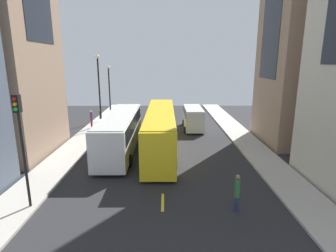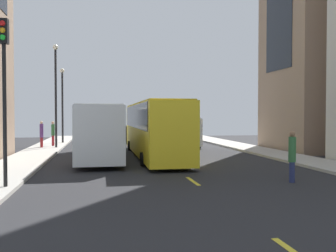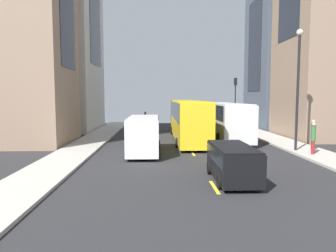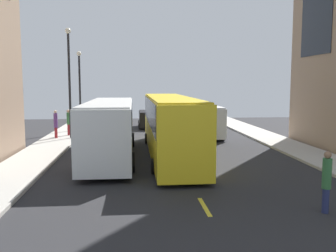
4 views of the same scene
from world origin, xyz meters
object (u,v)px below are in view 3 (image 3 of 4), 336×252
at_px(pedestrian_walking_far, 145,119).
at_px(traffic_light_near_corner, 235,93).
at_px(pedestrian_crossing_mid, 313,134).
at_px(pedestrian_waiting_curb, 313,137).
at_px(city_bus_white, 225,117).
at_px(delivery_van_white, 144,132).
at_px(streetcar_yellow, 187,117).
at_px(car_black_0, 233,160).

bearing_deg(pedestrian_walking_far, traffic_light_near_corner, -101.38).
height_order(pedestrian_crossing_mid, pedestrian_walking_far, pedestrian_crossing_mid).
relative_size(pedestrian_waiting_curb, pedestrian_walking_far, 1.00).
bearing_deg(traffic_light_near_corner, pedestrian_walking_far, -1.84).
distance_m(pedestrian_walking_far, traffic_light_near_corner, 11.70).
distance_m(city_bus_white, pedestrian_walking_far, 12.83).
xyz_separation_m(city_bus_white, delivery_van_white, (7.27, 7.90, -0.49)).
relative_size(pedestrian_crossing_mid, traffic_light_near_corner, 0.35).
height_order(delivery_van_white, pedestrian_crossing_mid, delivery_van_white).
xyz_separation_m(pedestrian_crossing_mid, traffic_light_near_corner, (1.27, -17.39, 3.07)).
distance_m(streetcar_yellow, pedestrian_waiting_curb, 11.47).
bearing_deg(streetcar_yellow, pedestrian_walking_far, -67.98).
height_order(pedestrian_crossing_mid, traffic_light_near_corner, traffic_light_near_corner).
bearing_deg(city_bus_white, delivery_van_white, 47.37).
height_order(city_bus_white, delivery_van_white, city_bus_white).
distance_m(streetcar_yellow, pedestrian_crossing_mid, 10.93).
bearing_deg(traffic_light_near_corner, car_black_0, 75.86).
distance_m(delivery_van_white, traffic_light_near_corner, 20.86).
bearing_deg(pedestrian_walking_far, pedestrian_waiting_curb, -158.08).
xyz_separation_m(pedestrian_crossing_mid, pedestrian_walking_far, (12.50, -17.75, -0.17)).
distance_m(streetcar_yellow, pedestrian_walking_far, 11.46).
bearing_deg(pedestrian_crossing_mid, pedestrian_waiting_curb, -161.14).
bearing_deg(pedestrian_waiting_curb, delivery_van_white, 34.38).
relative_size(city_bus_white, traffic_light_near_corner, 1.95).
xyz_separation_m(pedestrian_waiting_curb, traffic_light_near_corner, (0.54, -18.88, 3.08)).
xyz_separation_m(delivery_van_white, pedestrian_waiting_curb, (-11.23, 1.20, -0.19)).
distance_m(car_black_0, pedestrian_crossing_mid, 10.51).
relative_size(streetcar_yellow, delivery_van_white, 2.63).
xyz_separation_m(city_bus_white, traffic_light_near_corner, (-3.41, -9.77, 2.39)).
relative_size(streetcar_yellow, pedestrian_crossing_mid, 6.82).
bearing_deg(city_bus_white, pedestrian_waiting_curb, 113.45).
bearing_deg(streetcar_yellow, city_bus_white, -172.72).
relative_size(delivery_van_white, car_black_0, 1.31).
height_order(streetcar_yellow, car_black_0, streetcar_yellow).
bearing_deg(pedestrian_walking_far, city_bus_white, -151.88).
bearing_deg(traffic_light_near_corner, pedestrian_waiting_curb, 91.64).
bearing_deg(streetcar_yellow, pedestrian_crossing_mid, 138.93).
xyz_separation_m(pedestrian_waiting_curb, pedestrian_walking_far, (11.77, -19.24, -0.17)).
bearing_deg(traffic_light_near_corner, city_bus_white, 70.76).
distance_m(city_bus_white, pedestrian_waiting_curb, 9.95).
relative_size(city_bus_white, car_black_0, 2.80).
relative_size(streetcar_yellow, pedestrian_walking_far, 6.94).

